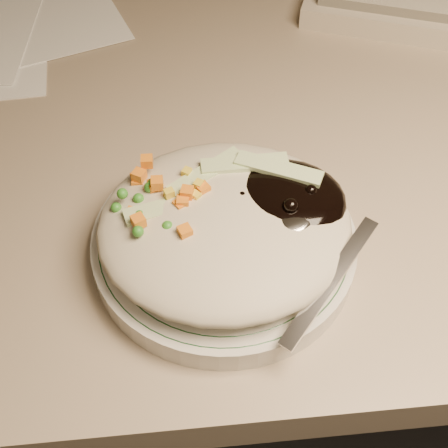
{
  "coord_description": "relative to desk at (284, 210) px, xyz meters",
  "views": [
    {
      "loc": [
        -0.13,
        0.87,
        1.14
      ],
      "look_at": [
        -0.1,
        1.17,
        0.78
      ],
      "focal_mm": 50.0,
      "sensor_mm": 36.0,
      "label": 1
    }
  ],
  "objects": [
    {
      "name": "desk",
      "position": [
        0.0,
        0.0,
        0.0
      ],
      "size": [
        1.4,
        0.7,
        0.74
      ],
      "color": "gray",
      "rests_on": "ground"
    },
    {
      "name": "plate",
      "position": [
        -0.1,
        -0.21,
        0.21
      ],
      "size": [
        0.21,
        0.21,
        0.02
      ],
      "primitive_type": "cylinder",
      "color": "silver",
      "rests_on": "desk"
    },
    {
      "name": "plate_rim",
      "position": [
        -0.1,
        -0.21,
        0.22
      ],
      "size": [
        0.2,
        0.2,
        0.0
      ],
      "color": "#144723",
      "rests_on": "plate"
    },
    {
      "name": "meal",
      "position": [
        -0.09,
        -0.21,
        0.24
      ],
      "size": [
        0.21,
        0.19,
        0.05
      ],
      "color": "#B8AF95",
      "rests_on": "plate"
    }
  ]
}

